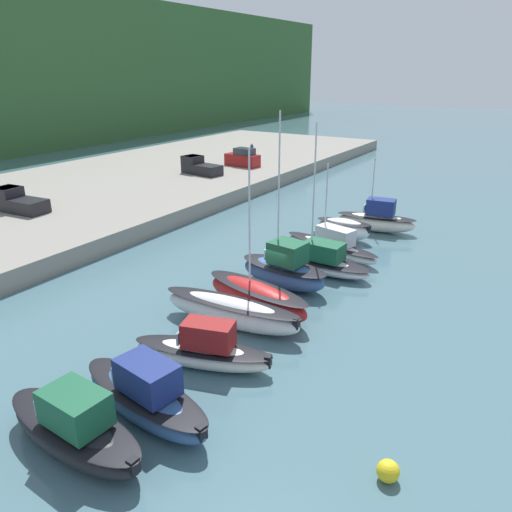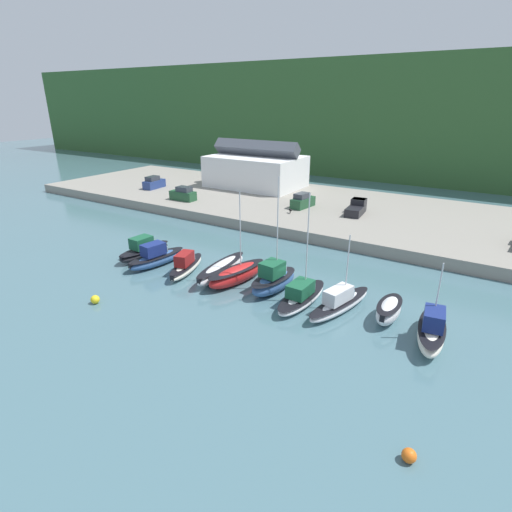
{
  "view_description": "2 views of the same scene",
  "coord_description": "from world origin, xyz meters",
  "px_view_note": "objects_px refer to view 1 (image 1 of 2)",
  "views": [
    {
      "loc": [
        -24.62,
        -13.73,
        12.54
      ],
      "look_at": [
        0.94,
        1.88,
        1.22
      ],
      "focal_mm": 35.0,
      "sensor_mm": 36.0,
      "label": 1
    },
    {
      "loc": [
        16.1,
        -29.23,
        16.38
      ],
      "look_at": [
        -3.88,
        2.69,
        1.49
      ],
      "focal_mm": 28.0,
      "sensor_mm": 36.0,
      "label": 2
    }
  ],
  "objects_px": {
    "moored_boat_5": "(284,270)",
    "person_on_quay": "(252,152)",
    "moored_boat_8": "(343,229)",
    "pickup_truck_1": "(199,166)",
    "moored_boat_9": "(377,219)",
    "parked_car_1": "(243,158)",
    "moored_boat_1": "(145,396)",
    "pickup_truck_0": "(17,201)",
    "moored_boat_3": "(231,312)",
    "moored_boat_2": "(204,350)",
    "mooring_buoy_1": "(388,471)",
    "moored_boat_0": "(74,429)",
    "moored_boat_6": "(319,261)",
    "moored_boat_7": "(331,245)",
    "moored_boat_4": "(257,297)"
  },
  "relations": [
    {
      "from": "moored_boat_5",
      "to": "person_on_quay",
      "type": "xyz_separation_m",
      "value": [
        30.01,
        20.92,
        1.4
      ]
    },
    {
      "from": "moored_boat_8",
      "to": "pickup_truck_1",
      "type": "relative_size",
      "value": 0.87
    },
    {
      "from": "moored_boat_9",
      "to": "parked_car_1",
      "type": "distance_m",
      "value": 24.29
    },
    {
      "from": "moored_boat_1",
      "to": "person_on_quay",
      "type": "bearing_deg",
      "value": 36.31
    },
    {
      "from": "pickup_truck_0",
      "to": "moored_boat_3",
      "type": "bearing_deg",
      "value": -106.13
    },
    {
      "from": "moored_boat_2",
      "to": "moored_boat_8",
      "type": "relative_size",
      "value": 1.56
    },
    {
      "from": "parked_car_1",
      "to": "mooring_buoy_1",
      "type": "height_order",
      "value": "parked_car_1"
    },
    {
      "from": "moored_boat_9",
      "to": "moored_boat_1",
      "type": "bearing_deg",
      "value": 172.25
    },
    {
      "from": "moored_boat_0",
      "to": "moored_boat_2",
      "type": "bearing_deg",
      "value": -1.96
    },
    {
      "from": "parked_car_1",
      "to": "pickup_truck_0",
      "type": "distance_m",
      "value": 27.21
    },
    {
      "from": "moored_boat_6",
      "to": "moored_boat_9",
      "type": "xyz_separation_m",
      "value": [
        10.41,
        -0.31,
        0.25
      ]
    },
    {
      "from": "moored_boat_3",
      "to": "moored_boat_7",
      "type": "height_order",
      "value": "moored_boat_7"
    },
    {
      "from": "moored_boat_3",
      "to": "moored_boat_0",
      "type": "bearing_deg",
      "value": 178.83
    },
    {
      "from": "moored_boat_4",
      "to": "moored_boat_2",
      "type": "bearing_deg",
      "value": -161.04
    },
    {
      "from": "moored_boat_6",
      "to": "moored_boat_5",
      "type": "bearing_deg",
      "value": 167.44
    },
    {
      "from": "moored_boat_8",
      "to": "person_on_quay",
      "type": "height_order",
      "value": "person_on_quay"
    },
    {
      "from": "pickup_truck_1",
      "to": "pickup_truck_0",
      "type": "bearing_deg",
      "value": 177.58
    },
    {
      "from": "moored_boat_2",
      "to": "mooring_buoy_1",
      "type": "xyz_separation_m",
      "value": [
        -2.26,
        -9.09,
        -0.41
      ]
    },
    {
      "from": "moored_boat_7",
      "to": "pickup_truck_1",
      "type": "distance_m",
      "value": 25.41
    },
    {
      "from": "pickup_truck_1",
      "to": "person_on_quay",
      "type": "xyz_separation_m",
      "value": [
        10.46,
        -0.49,
        0.28
      ]
    },
    {
      "from": "moored_boat_7",
      "to": "person_on_quay",
      "type": "bearing_deg",
      "value": 56.38
    },
    {
      "from": "moored_boat_1",
      "to": "moored_boat_9",
      "type": "xyz_separation_m",
      "value": [
        27.07,
        0.11,
        0.1
      ]
    },
    {
      "from": "moored_boat_9",
      "to": "pickup_truck_1",
      "type": "distance_m",
      "value": 23.36
    },
    {
      "from": "moored_boat_7",
      "to": "mooring_buoy_1",
      "type": "xyz_separation_m",
      "value": [
        -18.2,
        -9.86,
        -0.4
      ]
    },
    {
      "from": "moored_boat_1",
      "to": "moored_boat_8",
      "type": "bearing_deg",
      "value": 13.07
    },
    {
      "from": "moored_boat_7",
      "to": "moored_boat_9",
      "type": "relative_size",
      "value": 1.22
    },
    {
      "from": "moored_boat_3",
      "to": "pickup_truck_0",
      "type": "relative_size",
      "value": 1.63
    },
    {
      "from": "moored_boat_5",
      "to": "person_on_quay",
      "type": "distance_m",
      "value": 36.61
    },
    {
      "from": "moored_boat_0",
      "to": "pickup_truck_0",
      "type": "relative_size",
      "value": 1.36
    },
    {
      "from": "moored_boat_1",
      "to": "moored_boat_8",
      "type": "distance_m",
      "value": 23.72
    },
    {
      "from": "moored_boat_3",
      "to": "person_on_quay",
      "type": "xyz_separation_m",
      "value": [
        35.83,
        20.99,
        1.67
      ]
    },
    {
      "from": "moored_boat_0",
      "to": "moored_boat_1",
      "type": "distance_m",
      "value": 2.76
    },
    {
      "from": "moored_boat_5",
      "to": "pickup_truck_0",
      "type": "height_order",
      "value": "moored_boat_5"
    },
    {
      "from": "moored_boat_6",
      "to": "pickup_truck_0",
      "type": "distance_m",
      "value": 25.92
    },
    {
      "from": "moored_boat_2",
      "to": "person_on_quay",
      "type": "distance_m",
      "value": 45.24
    },
    {
      "from": "mooring_buoy_1",
      "to": "person_on_quay",
      "type": "bearing_deg",
      "value": 36.68
    },
    {
      "from": "moored_boat_7",
      "to": "moored_boat_6",
      "type": "bearing_deg",
      "value": -156.11
    },
    {
      "from": "pickup_truck_1",
      "to": "moored_boat_0",
      "type": "bearing_deg",
      "value": -141.64
    },
    {
      "from": "moored_boat_8",
      "to": "person_on_quay",
      "type": "bearing_deg",
      "value": 45.87
    },
    {
      "from": "moored_boat_9",
      "to": "moored_boat_2",
      "type": "bearing_deg",
      "value": 171.84
    },
    {
      "from": "moored_boat_3",
      "to": "mooring_buoy_1",
      "type": "height_order",
      "value": "moored_boat_3"
    },
    {
      "from": "moored_boat_4",
      "to": "parked_car_1",
      "type": "xyz_separation_m",
      "value": [
        29.74,
        20.07,
        1.41
      ]
    },
    {
      "from": "moored_boat_2",
      "to": "pickup_truck_1",
      "type": "relative_size",
      "value": 1.36
    },
    {
      "from": "moored_boat_9",
      "to": "mooring_buoy_1",
      "type": "xyz_separation_m",
      "value": [
        -25.41,
        -9.01,
        -0.63
      ]
    },
    {
      "from": "moored_boat_3",
      "to": "person_on_quay",
      "type": "bearing_deg",
      "value": 26.97
    },
    {
      "from": "moored_boat_0",
      "to": "mooring_buoy_1",
      "type": "xyz_separation_m",
      "value": [
        4.3,
        -9.72,
        -0.53
      ]
    },
    {
      "from": "moored_boat_0",
      "to": "moored_boat_6",
      "type": "relative_size",
      "value": 0.7
    },
    {
      "from": "moored_boat_2",
      "to": "moored_boat_5",
      "type": "xyz_separation_m",
      "value": [
        9.48,
        1.09,
        0.32
      ]
    },
    {
      "from": "parked_car_1",
      "to": "moored_boat_5",
      "type": "bearing_deg",
      "value": -138.71
    },
    {
      "from": "moored_boat_6",
      "to": "mooring_buoy_1",
      "type": "xyz_separation_m",
      "value": [
        -15.0,
        -9.32,
        -0.38
      ]
    }
  ]
}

